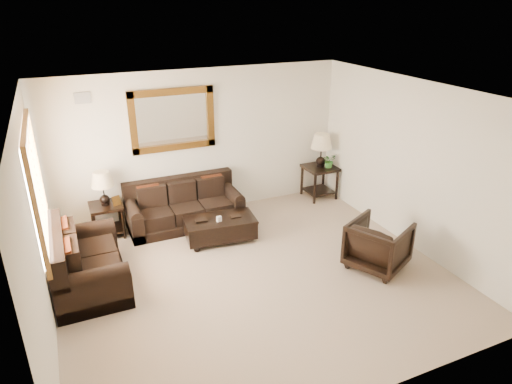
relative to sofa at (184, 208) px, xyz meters
name	(u,v)px	position (x,y,z in m)	size (l,w,h in m)	color
room	(255,193)	(0.48, -2.10, 1.05)	(5.51, 5.01, 2.71)	#9D8A6C
window	(37,187)	(-2.22, -1.20, 1.25)	(0.07, 1.96, 1.66)	white
mirror	(173,120)	(0.00, 0.37, 1.55)	(1.50, 0.06, 1.10)	#552C11
air_vent	(82,98)	(-1.42, 0.38, 2.05)	(0.25, 0.02, 0.18)	#999999
sofa	(184,208)	(0.00, 0.00, 0.00)	(2.02, 0.87, 0.83)	black
loveseat	(84,265)	(-1.83, -1.33, 0.04)	(0.97, 1.63, 0.92)	black
end_table_left	(104,195)	(-1.33, 0.09, 0.47)	(0.54, 0.54, 1.18)	black
end_table_right	(321,157)	(2.88, 0.06, 0.58)	(0.61, 0.61, 1.34)	black
coffee_table	(220,227)	(0.39, -0.84, -0.05)	(1.24, 0.76, 0.50)	black
armchair	(378,243)	(2.29, -2.61, 0.11)	(0.80, 0.75, 0.83)	black
potted_plant	(329,162)	(3.01, -0.06, 0.48)	(0.26, 0.29, 0.22)	#296121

